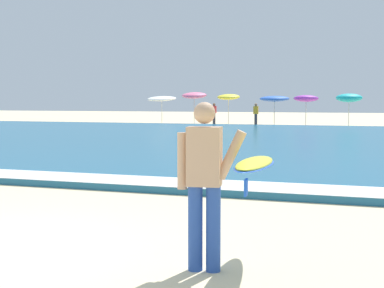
{
  "coord_description": "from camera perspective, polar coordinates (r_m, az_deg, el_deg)",
  "views": [
    {
      "loc": [
        4.53,
        -5.27,
        1.74
      ],
      "look_at": [
        1.79,
        2.62,
        1.1
      ],
      "focal_mm": 52.68,
      "sensor_mm": 36.0,
      "label": 1
    }
  ],
  "objects": [
    {
      "name": "sea",
      "position": [
        24.15,
        8.29,
        0.37
      ],
      "size": [
        120.0,
        28.0,
        0.14
      ],
      "primitive_type": "cube",
      "color": "#1E6084",
      "rests_on": "ground"
    },
    {
      "name": "surf_foam",
      "position": [
        11.33,
        -4.63,
        -3.72
      ],
      "size": [
        120.0,
        1.23,
        0.01
      ],
      "primitive_type": "cube",
      "color": "white",
      "rests_on": "sea"
    },
    {
      "name": "surfer_with_board",
      "position": [
        5.67,
        3.71,
        -2.83
      ],
      "size": [
        1.11,
        2.35,
        1.73
      ],
      "color": "#284CA3",
      "rests_on": "ground"
    },
    {
      "name": "beach_umbrella_0",
      "position": [
        44.6,
        -3.08,
        4.61
      ],
      "size": [
        2.29,
        2.31,
        2.2
      ],
      "color": "beige",
      "rests_on": "ground"
    },
    {
      "name": "beach_umbrella_1",
      "position": [
        41.84,
        0.23,
        4.94
      ],
      "size": [
        1.85,
        1.88,
        2.46
      ],
      "color": "beige",
      "rests_on": "ground"
    },
    {
      "name": "beach_umbrella_2",
      "position": [
        42.93,
        3.72,
        4.77
      ],
      "size": [
        1.71,
        1.74,
        2.33
      ],
      "color": "beige",
      "rests_on": "ground"
    },
    {
      "name": "beach_umbrella_3",
      "position": [
        40.8,
        8.35,
        4.56
      ],
      "size": [
        2.12,
        2.13,
        2.14
      ],
      "color": "beige",
      "rests_on": "ground"
    },
    {
      "name": "beach_umbrella_4",
      "position": [
        40.78,
        11.48,
        4.54
      ],
      "size": [
        1.75,
        1.77,
        2.19
      ],
      "color": "beige",
      "rests_on": "ground"
    },
    {
      "name": "beach_umbrella_5",
      "position": [
        40.25,
        15.62,
        4.52
      ],
      "size": [
        1.78,
        1.79,
        2.26
      ],
      "color": "beige",
      "rests_on": "ground"
    },
    {
      "name": "beachgoer_near_row_left",
      "position": [
        39.02,
        6.48,
        3.04
      ],
      "size": [
        0.32,
        0.2,
        1.58
      ],
      "color": "#383842",
      "rests_on": "ground"
    },
    {
      "name": "beachgoer_near_row_mid",
      "position": [
        41.58,
        2.25,
        3.15
      ],
      "size": [
        0.32,
        0.2,
        1.58
      ],
      "color": "#383842",
      "rests_on": "ground"
    }
  ]
}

